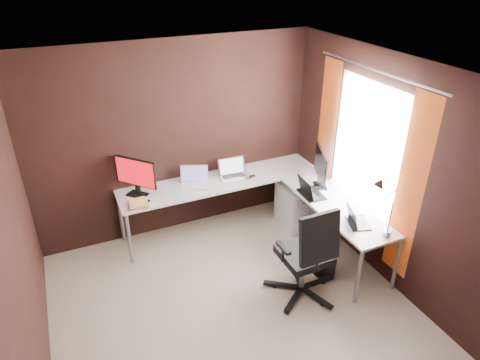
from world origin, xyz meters
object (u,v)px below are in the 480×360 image
object	(u,v)px
monitor_left	(136,175)
wastebasket	(325,262)
drawer_pedestal	(297,205)
desk_lamp	(383,202)
laptop_black_small	(356,220)
laptop_white	(194,181)
laptop_black_big	(309,192)
office_chair	(305,269)
book_stack	(138,204)
laptop_silver	(233,173)
monitor_right	(321,167)

from	to	relation	value
monitor_left	wastebasket	distance (m)	2.45
wastebasket	drawer_pedestal	bearing A→B (deg)	77.88
desk_lamp	wastebasket	world-z (taller)	desk_lamp
laptop_black_small	wastebasket	distance (m)	0.68
laptop_white	laptop_black_small	xyz separation A→B (m)	(1.31, -1.56, -0.01)
laptop_black_big	office_chair	bearing A→B (deg)	151.06
laptop_white	desk_lamp	world-z (taller)	desk_lamp
book_stack	wastebasket	size ratio (longest dim) A/B	0.82
laptop_white	laptop_black_big	bearing A→B (deg)	-13.02
laptop_black_big	wastebasket	distance (m)	0.85
laptop_black_big	laptop_white	bearing A→B (deg)	58.91
monitor_left	laptop_black_small	bearing A→B (deg)	9.90
monitor_left	laptop_silver	xyz separation A→B (m)	(1.24, -0.05, -0.22)
laptop_white	office_chair	xyz separation A→B (m)	(0.69, -1.59, -0.45)
monitor_right	laptop_silver	bearing A→B (deg)	75.32
monitor_right	book_stack	xyz separation A→B (m)	(-2.18, 0.46, -0.24)
laptop_black_big	desk_lamp	bearing A→B (deg)	-163.31
laptop_black_small	laptop_white	bearing A→B (deg)	59.35
laptop_silver	wastebasket	size ratio (longest dim) A/B	1.26
drawer_pedestal	monitor_left	distance (m)	2.17
drawer_pedestal	book_stack	distance (m)	2.13
laptop_white	monitor_right	bearing A→B (deg)	-3.77
laptop_silver	book_stack	bearing A→B (deg)	-166.19
office_chair	book_stack	bearing A→B (deg)	136.34
laptop_white	laptop_silver	world-z (taller)	laptop_silver
office_chair	monitor_left	bearing A→B (deg)	129.97
laptop_black_big	monitor_right	bearing A→B (deg)	-53.80
monitor_right	book_stack	distance (m)	2.24
wastebasket	laptop_black_small	bearing A→B (deg)	-36.14
laptop_silver	laptop_white	bearing A→B (deg)	-176.55
monitor_left	wastebasket	world-z (taller)	monitor_left
wastebasket	laptop_black_big	bearing A→B (deg)	80.83
desk_lamp	wastebasket	distance (m)	1.11
book_stack	desk_lamp	bearing A→B (deg)	-36.21
laptop_white	laptop_black_small	size ratio (longest dim) A/B	1.16
laptop_white	drawer_pedestal	bearing A→B (deg)	6.07
laptop_silver	monitor_right	bearing A→B (deg)	-33.88
drawer_pedestal	desk_lamp	world-z (taller)	desk_lamp
monitor_right	wastebasket	world-z (taller)	monitor_right
laptop_black_small	office_chair	distance (m)	0.77
monitor_right	office_chair	bearing A→B (deg)	164.39
wastebasket	monitor_left	bearing A→B (deg)	141.33
drawer_pedestal	laptop_black_small	bearing A→B (deg)	-89.81
monitor_right	office_chair	world-z (taller)	monitor_right
monitor_left	monitor_right	size ratio (longest dim) A/B	0.86
book_stack	drawer_pedestal	bearing A→B (deg)	-4.13
drawer_pedestal	laptop_silver	size ratio (longest dim) A/B	1.58
monitor_right	laptop_black_big	xyz separation A→B (m)	(-0.23, -0.15, -0.23)
drawer_pedestal	book_stack	xyz separation A→B (m)	(-2.08, 0.15, 0.46)
monitor_right	desk_lamp	bearing A→B (deg)	-157.55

